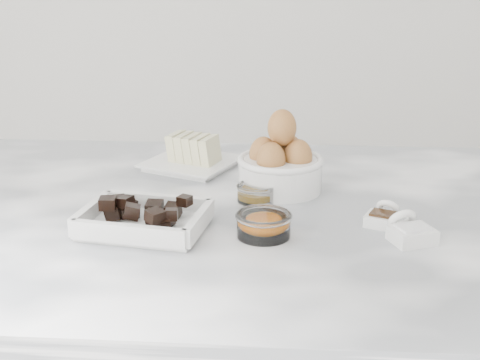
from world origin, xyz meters
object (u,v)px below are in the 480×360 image
at_px(vanilla_spoon, 384,217).
at_px(zest_bowl, 264,224).
at_px(sugar_ramekin, 282,177).
at_px(egg_bowl, 280,164).
at_px(butter_plate, 190,155).
at_px(salt_spoon, 410,231).
at_px(chocolate_dish, 144,217).
at_px(honey_bowl, 256,192).

bearing_deg(vanilla_spoon, zest_bowl, -162.49).
relative_size(sugar_ramekin, egg_bowl, 0.61).
xyz_separation_m(butter_plate, egg_bowl, (0.18, -0.12, 0.02)).
height_order(butter_plate, salt_spoon, butter_plate).
distance_m(butter_plate, salt_spoon, 0.49).
bearing_deg(egg_bowl, vanilla_spoon, -42.69).
bearing_deg(salt_spoon, vanilla_spoon, 116.47).
bearing_deg(vanilla_spoon, salt_spoon, -63.53).
height_order(chocolate_dish, butter_plate, butter_plate).
relative_size(butter_plate, vanilla_spoon, 2.83).
bearing_deg(sugar_ramekin, zest_bowl, -97.18).
bearing_deg(vanilla_spoon, honey_bowl, 155.44).
xyz_separation_m(butter_plate, zest_bowl, (0.16, -0.33, -0.00)).
distance_m(vanilla_spoon, salt_spoon, 0.06).
distance_m(chocolate_dish, salt_spoon, 0.39).
bearing_deg(butter_plate, salt_spoon, -41.85).
bearing_deg(vanilla_spoon, butter_plate, 141.29).
distance_m(egg_bowl, salt_spoon, 0.28).
bearing_deg(egg_bowl, zest_bowl, -95.69).
xyz_separation_m(zest_bowl, salt_spoon, (0.21, 0.00, -0.00)).
height_order(sugar_ramekin, egg_bowl, egg_bowl).
xyz_separation_m(butter_plate, sugar_ramekin, (0.18, -0.14, 0.01)).
height_order(butter_plate, honey_bowl, butter_plate).
height_order(sugar_ramekin, zest_bowl, sugar_ramekin).
relative_size(butter_plate, salt_spoon, 2.42).
bearing_deg(honey_bowl, vanilla_spoon, -24.56).
bearing_deg(egg_bowl, honey_bowl, -123.90).
distance_m(sugar_ramekin, egg_bowl, 0.03).
xyz_separation_m(chocolate_dish, sugar_ramekin, (0.20, 0.18, 0.01)).
height_order(honey_bowl, salt_spoon, salt_spoon).
bearing_deg(honey_bowl, sugar_ramekin, 41.78).
bearing_deg(zest_bowl, salt_spoon, 0.02).
distance_m(sugar_ramekin, zest_bowl, 0.19).
relative_size(chocolate_dish, sugar_ramekin, 2.18).
xyz_separation_m(chocolate_dish, egg_bowl, (0.20, 0.20, 0.03)).
bearing_deg(butter_plate, chocolate_dish, -94.31).
height_order(zest_bowl, salt_spoon, salt_spoon).
xyz_separation_m(sugar_ramekin, zest_bowl, (-0.02, -0.19, -0.01)).
relative_size(honey_bowl, vanilla_spoon, 0.92).
xyz_separation_m(butter_plate, honey_bowl, (0.14, -0.18, -0.01)).
bearing_deg(vanilla_spoon, sugar_ramekin, 140.98).
bearing_deg(vanilla_spoon, chocolate_dish, -172.58).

